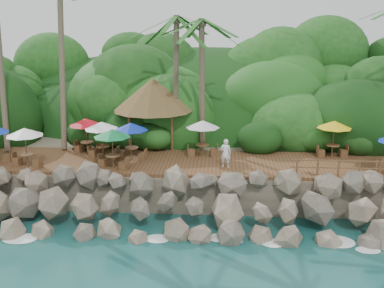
{
  "coord_description": "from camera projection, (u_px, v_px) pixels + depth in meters",
  "views": [
    {
      "loc": [
        1.71,
        -19.34,
        10.33
      ],
      "look_at": [
        0.0,
        6.0,
        3.4
      ],
      "focal_mm": 41.24,
      "sensor_mm": 36.0,
      "label": 1
    }
  ],
  "objects": [
    {
      "name": "seawall",
      "position": [
        187.0,
        205.0,
        23.07
      ],
      "size": [
        29.0,
        4.0,
        2.3
      ],
      "primitive_type": null,
      "color": "gray",
      "rests_on": "ground"
    },
    {
      "name": "land_base",
      "position": [
        200.0,
        140.0,
        36.57
      ],
      "size": [
        32.0,
        25.2,
        2.1
      ],
      "primitive_type": "cube",
      "color": "gray",
      "rests_on": "ground"
    },
    {
      "name": "dining_clusters",
      "position": [
        176.0,
        132.0,
        25.94
      ],
      "size": [
        25.73,
        5.28,
        2.3
      ],
      "color": "brown",
      "rests_on": "terrace"
    },
    {
      "name": "jungle_hill",
      "position": [
        204.0,
        131.0,
        44.07
      ],
      "size": [
        44.8,
        28.0,
        15.4
      ],
      "primitive_type": "ellipsoid",
      "color": "#143811",
      "rests_on": "ground"
    },
    {
      "name": "waiter",
      "position": [
        226.0,
        153.0,
        25.33
      ],
      "size": [
        0.7,
        0.54,
        1.7
      ],
      "primitive_type": "imported",
      "rotation": [
        0.0,
        0.0,
        2.91
      ],
      "color": "white",
      "rests_on": "terrace"
    },
    {
      "name": "jungle_foliage",
      "position": [
        199.0,
        155.0,
        35.89
      ],
      "size": [
        44.0,
        16.0,
        12.0
      ],
      "primitive_type": null,
      "color": "#143811",
      "rests_on": "ground"
    },
    {
      "name": "foam_line",
      "position": [
        184.0,
        240.0,
        21.73
      ],
      "size": [
        25.2,
        0.8,
        0.06
      ],
      "color": "white",
      "rests_on": "ground"
    },
    {
      "name": "terrace",
      "position": [
        192.0,
        163.0,
        26.64
      ],
      "size": [
        26.0,
        5.0,
        0.2
      ],
      "primitive_type": "cube",
      "color": "brown",
      "rests_on": "land_base"
    },
    {
      "name": "railing",
      "position": [
        359.0,
        167.0,
        23.6
      ],
      "size": [
        7.2,
        0.1,
        1.0
      ],
      "color": "brown",
      "rests_on": "terrace"
    },
    {
      "name": "ground",
      "position": [
        184.0,
        244.0,
        21.45
      ],
      "size": [
        140.0,
        140.0,
        0.0
      ],
      "primitive_type": "plane",
      "color": "#19514F",
      "rests_on": "ground"
    },
    {
      "name": "palapa",
      "position": [
        153.0,
        94.0,
        29.43
      ],
      "size": [
        5.4,
        5.4,
        4.6
      ],
      "color": "brown",
      "rests_on": "ground"
    }
  ]
}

